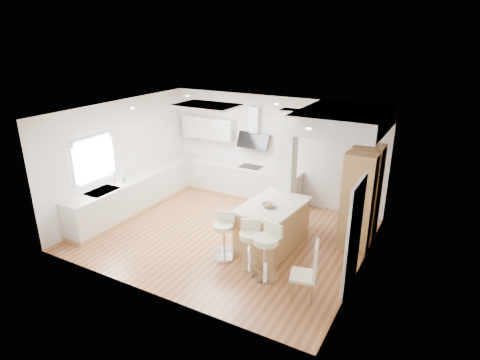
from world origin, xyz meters
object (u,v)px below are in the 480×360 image
Objects in this scene: peninsula at (272,225)px; dining_chair at (309,270)px; bar_stool_c at (267,249)px; bar_stool_b at (250,243)px; bar_stool_a at (224,234)px.

dining_chair is at bearing -40.81° from peninsula.
dining_chair is (1.31, -1.36, 0.09)m from peninsula.
bar_stool_c is 0.93m from dining_chair.
bar_stool_c is at bearing -64.91° from peninsula.
bar_stool_b is at bearing 150.04° from dining_chair.
bar_stool_a is at bearing 153.00° from dining_chair.
bar_stool_c reaches higher than peninsula.
dining_chair reaches higher than peninsula.
bar_stool_b is at bearing -17.98° from bar_stool_a.
peninsula is at bearing 42.85° from bar_stool_a.
peninsula is at bearing 129.02° from bar_stool_c.
peninsula reaches higher than bar_stool_a.
bar_stool_a is 2.01m from dining_chair.
bar_stool_b is (-0.02, -0.97, 0.05)m from peninsula.
bar_stool_b is 0.89× the size of bar_stool_c.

